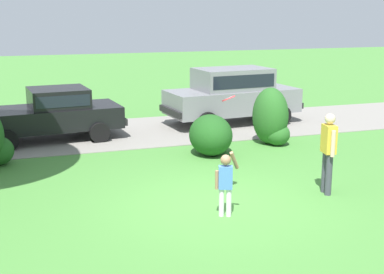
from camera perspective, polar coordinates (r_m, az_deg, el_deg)
ground_plane at (r=10.85m, az=2.34°, el=-7.23°), size 80.00×80.00×0.00m
driveway_strip at (r=17.31m, az=-5.92°, el=0.56°), size 28.00×4.40×0.02m
shrub_centre_left at (r=14.44m, az=2.15°, el=0.11°), size 1.23×1.35×1.11m
shrub_centre at (r=15.71m, az=8.47°, el=1.96°), size 1.01×1.21×1.66m
parked_sedan at (r=16.59m, az=-14.75°, el=2.59°), size 4.54×2.38×1.56m
parked_suv at (r=18.38m, az=4.33°, el=4.72°), size 4.85×2.43×1.92m
child_thrower at (r=10.05m, az=3.60°, el=-4.62°), size 0.48×0.24×1.29m
frisbee at (r=10.52m, az=3.93°, el=4.13°), size 0.30×0.27×0.19m
adult_onlooker at (r=11.56m, az=14.36°, el=-1.25°), size 0.28×0.52×1.74m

